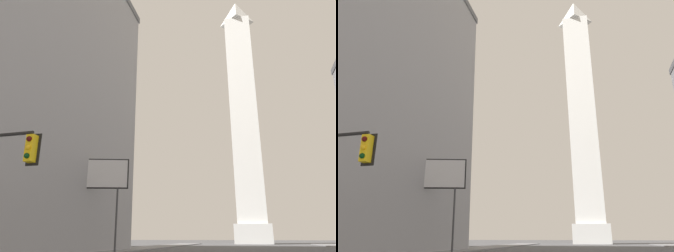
# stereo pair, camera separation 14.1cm
# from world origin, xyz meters

# --- Properties ---
(obelisk) EXTENTS (8.55, 8.55, 68.16)m
(obelisk) POSITION_xyz_m (0.00, 82.64, 32.96)
(obelisk) COLOR silver
(obelisk) RESTS_ON ground_plane
(billboard_sign) EXTENTS (5.72, 1.91, 8.64)m
(billboard_sign) POSITION_xyz_m (-13.62, 27.30, 6.94)
(billboard_sign) COLOR #3F3F42
(billboard_sign) RESTS_ON ground_plane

